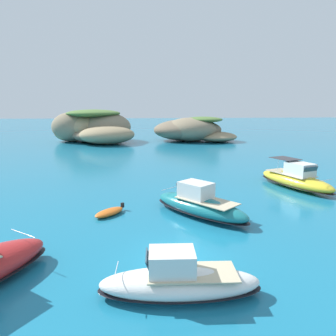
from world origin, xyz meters
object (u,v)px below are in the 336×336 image
object	(u,v)px
islet_large	(92,128)
motorboat_teal	(199,205)
islet_small	(192,130)
motorboat_yellow	(296,179)
dinghy_tender	(109,212)
motorboat_white	(179,281)

from	to	relation	value
islet_large	motorboat_teal	distance (m)	53.16
islet_small	motorboat_yellow	world-z (taller)	islet_small
motorboat_teal	dinghy_tender	xyz separation A→B (m)	(-6.62, 0.73, -0.59)
islet_large	islet_small	distance (m)	23.10
motorboat_yellow	motorboat_white	xyz separation A→B (m)	(-13.90, -16.22, -0.19)
motorboat_teal	dinghy_tender	size ratio (longest dim) A/B	2.99
islet_large	dinghy_tender	xyz separation A→B (m)	(7.79, -50.39, -2.90)
islet_small	motorboat_teal	size ratio (longest dim) A/B	2.56
islet_small	motorboat_teal	world-z (taller)	islet_small
motorboat_yellow	dinghy_tender	xyz separation A→B (m)	(-17.63, -5.86, -0.65)
islet_large	motorboat_yellow	distance (m)	51.31
islet_large	dinghy_tender	world-z (taller)	islet_large
islet_large	dinghy_tender	size ratio (longest dim) A/B	8.28
islet_large	islet_small	xyz separation A→B (m)	(23.06, -1.35, -0.58)
islet_small	motorboat_teal	distance (m)	50.55
islet_small	islet_large	bearing A→B (deg)	176.66
islet_large	motorboat_teal	world-z (taller)	islet_large
motorboat_white	dinghy_tender	world-z (taller)	motorboat_white
islet_small	motorboat_yellow	size ratio (longest dim) A/B	2.23
motorboat_white	islet_small	bearing A→B (deg)	79.01
motorboat_yellow	motorboat_teal	bearing A→B (deg)	-149.07
motorboat_teal	motorboat_yellow	world-z (taller)	motorboat_yellow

